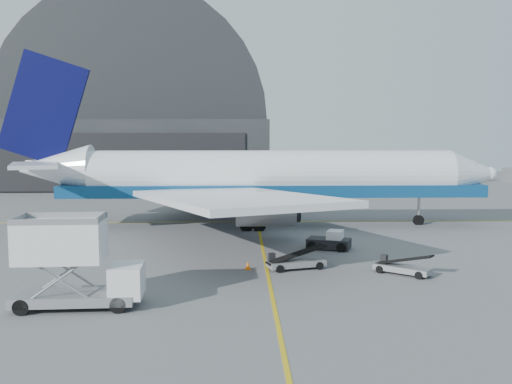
{
  "coord_description": "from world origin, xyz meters",
  "views": [
    {
      "loc": [
        -1.95,
        -42.31,
        9.86
      ],
      "look_at": [
        -0.47,
        8.7,
        4.5
      ],
      "focal_mm": 40.0,
      "sensor_mm": 36.0,
      "label": 1
    }
  ],
  "objects_px": {
    "catering_truck": "(73,264)",
    "airliner": "(252,177)",
    "belt_loader_b": "(402,267)",
    "pushback_tug": "(330,242)",
    "belt_loader_a": "(296,262)"
  },
  "relations": [
    {
      "from": "airliner",
      "to": "catering_truck",
      "type": "bearing_deg",
      "value": -110.71
    },
    {
      "from": "catering_truck",
      "to": "pushback_tug",
      "type": "bearing_deg",
      "value": 40.08
    },
    {
      "from": "airliner",
      "to": "pushback_tug",
      "type": "xyz_separation_m",
      "value": [
        6.39,
        -12.39,
        -4.53
      ]
    },
    {
      "from": "catering_truck",
      "to": "belt_loader_a",
      "type": "bearing_deg",
      "value": 30.31
    },
    {
      "from": "catering_truck",
      "to": "belt_loader_b",
      "type": "distance_m",
      "value": 21.93
    },
    {
      "from": "airliner",
      "to": "belt_loader_a",
      "type": "distance_m",
      "value": 20.18
    },
    {
      "from": "pushback_tug",
      "to": "belt_loader_b",
      "type": "relative_size",
      "value": 1.03
    },
    {
      "from": "catering_truck",
      "to": "belt_loader_b",
      "type": "height_order",
      "value": "catering_truck"
    },
    {
      "from": "airliner",
      "to": "belt_loader_b",
      "type": "relative_size",
      "value": 13.49
    },
    {
      "from": "catering_truck",
      "to": "pushback_tug",
      "type": "xyz_separation_m",
      "value": [
        17.04,
        15.77,
        -1.88
      ]
    },
    {
      "from": "catering_truck",
      "to": "airliner",
      "type": "bearing_deg",
      "value": 66.59
    },
    {
      "from": "catering_truck",
      "to": "belt_loader_a",
      "type": "distance_m",
      "value": 16.11
    },
    {
      "from": "airliner",
      "to": "belt_loader_b",
      "type": "xyz_separation_m",
      "value": [
        10.04,
        -21.15,
        -4.66
      ]
    },
    {
      "from": "airliner",
      "to": "pushback_tug",
      "type": "distance_m",
      "value": 14.66
    },
    {
      "from": "pushback_tug",
      "to": "belt_loader_a",
      "type": "height_order",
      "value": "belt_loader_a"
    }
  ]
}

